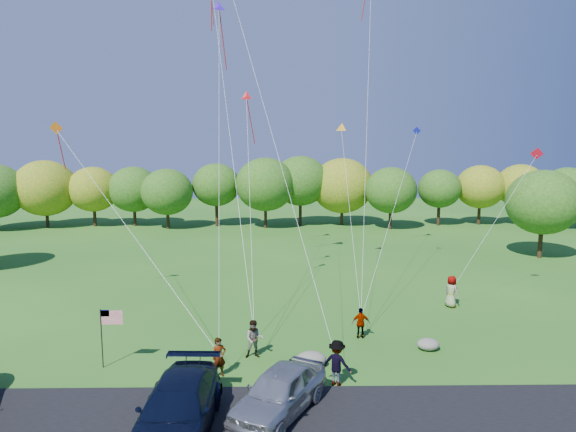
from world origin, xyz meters
name	(u,v)px	position (x,y,z in m)	size (l,w,h in m)	color
ground	(231,377)	(0.00, 0.00, 0.00)	(140.00, 140.00, 0.00)	#245D1A
asphalt_lane	(220,429)	(0.00, -4.00, 0.03)	(44.00, 6.00, 0.06)	black
treeline	(262,191)	(0.10, 36.09, 4.46)	(74.57, 27.78, 8.18)	#3A2615
minivan_navy	(178,409)	(-1.34, -4.27, 0.92)	(2.40, 5.90, 1.71)	black
minivan_silver	(279,392)	(2.01, -3.03, 0.87)	(1.92, 4.78, 1.63)	#989AA2
flyer_a	(219,357)	(-0.48, 0.05, 0.83)	(0.61, 0.40, 1.67)	#4C4C59
flyer_b	(254,339)	(0.88, 1.95, 0.87)	(0.84, 0.66, 1.73)	#4C4C59
flyer_c	(337,363)	(4.31, -0.80, 0.93)	(1.20, 0.69, 1.86)	#4C4C59
flyer_d	(361,323)	(6.05, 4.20, 0.77)	(0.90, 0.38, 1.54)	#4C4C59
flyer_e	(451,291)	(12.15, 9.00, 0.94)	(0.92, 0.60, 1.89)	#4C4C59
flag_assembly	(108,324)	(-5.32, 0.98, 1.97)	(0.96, 0.63, 2.61)	black
boulder_near	(311,359)	(3.39, 0.96, 0.33)	(1.31, 1.03, 0.65)	gray
boulder_far	(428,344)	(8.98, 2.67, 0.27)	(1.05, 0.87, 0.55)	gray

